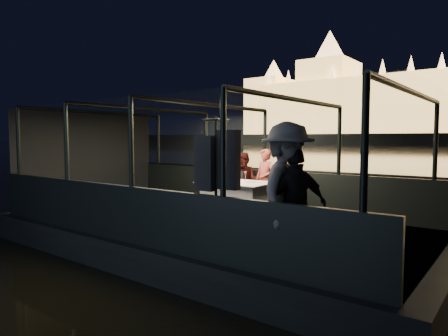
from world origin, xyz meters
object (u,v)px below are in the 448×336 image
Objects in this scene: passenger_dark at (296,201)px; person_man_maroon at (245,177)px; chair_port_left at (231,192)px; passenger_stripe at (287,200)px; person_woman_coral at (265,179)px; coat_stand at (216,192)px; chair_port_right at (268,193)px; dining_table_central at (237,200)px; wine_bottle at (214,173)px.

person_man_maroon is at bearing -106.25° from passenger_dark.
chair_port_left is 0.48× the size of passenger_stripe.
person_woman_coral is 3.76m from passenger_stripe.
chair_port_left is 0.63× the size of person_woman_coral.
coat_stand reaches higher than passenger_dark.
passenger_stripe is (0.96, 0.27, -0.05)m from coat_stand.
person_man_maroon is (-0.79, 0.24, 0.30)m from chair_port_right.
person_woman_coral reaches higher than dining_table_central.
chair_port_left is 3.48m from coat_stand.
person_woman_coral reaches higher than chair_port_left.
coat_stand is (1.86, -2.90, 0.45)m from chair_port_left.
passenger_stripe is at bearing -42.09° from person_woman_coral.
coat_stand is at bearing -61.02° from dining_table_central.
passenger_dark is 5.25× the size of wine_bottle.
chair_port_left is at bearing 33.43° from passenger_stripe.
dining_table_central is at bearing 34.12° from passenger_stripe.
chair_port_left is at bearing 122.72° from coat_stand.
coat_stand reaches higher than dining_table_central.
chair_port_right is at bearing 18.30° from chair_port_left.
dining_table_central is 0.84m from chair_port_left.
dining_table_central is at bearing 118.98° from coat_stand.
person_woman_coral is at bearing 131.20° from chair_port_right.
wine_bottle reaches higher than dining_table_central.
dining_table_central is at bearing -80.72° from person_woman_coral.
chair_port_left is 0.68× the size of person_man_maroon.
coat_stand is at bearing -57.51° from person_woman_coral.
person_woman_coral reaches higher than wine_bottle.
person_woman_coral is 1.07× the size of person_man_maroon.
passenger_stripe is (2.24, -2.04, 0.47)m from dining_table_central.
chair_port_left is 0.46× the size of coat_stand.
chair_port_right is 3.62m from passenger_dark.
passenger_stripe is (2.83, -2.63, 0.40)m from chair_port_left.
chair_port_left is 0.87m from chair_port_right.
coat_stand is 3.86m from person_man_maroon.
chair_port_left is at bearing 134.60° from dining_table_central.
chair_port_left is at bearing -100.85° from passenger_dark.
passenger_dark is at bearing 13.85° from coat_stand.
person_woman_coral is at bearing 34.15° from chair_port_left.
person_man_maroon reaches higher than dining_table_central.
wine_bottle reaches higher than chair_port_left.
passenger_dark is at bearing -40.68° from dining_table_central.
coat_stand is 1.48× the size of person_man_maroon.
passenger_stripe reaches higher than chair_port_left.
dining_table_central is 3.16m from passenger_dark.
coat_stand is 1.26× the size of passenger_dark.
wine_bottle is at bearing 128.86° from coat_stand.
person_woman_coral is (-1.23, 3.32, -0.15)m from coat_stand.
coat_stand reaches higher than person_woman_coral.
passenger_stripe is at bearing -60.65° from passenger_dark.
chair_port_right is 0.64× the size of passenger_dark.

